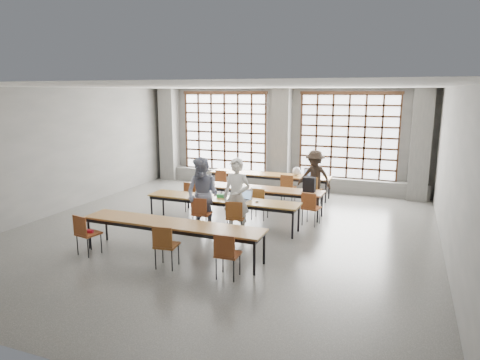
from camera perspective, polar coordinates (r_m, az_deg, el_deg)
name	(u,v)px	position (r m, az deg, el deg)	size (l,w,h in m)	color
floor	(221,232)	(10.62, -2.50, -6.91)	(11.00, 11.00, 0.00)	#4D4D4A
ceiling	(220,87)	(10.06, -2.68, 12.34)	(11.00, 11.00, 0.00)	silver
wall_back	(284,139)	(15.34, 5.84, 5.53)	(10.00, 10.00, 0.00)	#595956
wall_front	(36,230)	(5.76, -25.59, -6.02)	(10.00, 10.00, 0.00)	#595956
wall_left	(58,151)	(13.04, -23.14, 3.56)	(11.00, 11.00, 0.00)	#595956
wall_right	(453,177)	(9.37, 26.58, 0.40)	(11.00, 11.00, 0.00)	#595956
column_left	(169,135)	(16.86, -9.40, 5.99)	(0.60, 0.55, 3.50)	#5D5C5A
column_mid	(281,139)	(15.07, 5.55, 5.42)	(0.60, 0.55, 3.50)	#5D5C5A
column_right	(421,145)	(14.50, 22.94, 4.31)	(0.60, 0.55, 3.50)	#5D5C5A
window_left	(225,132)	(16.00, -2.05, 6.37)	(3.32, 0.12, 3.00)	white
window_right	(348,137)	(14.80, 14.22, 5.59)	(3.32, 0.12, 3.00)	white
sill_ledge	(281,181)	(15.38, 5.52, -0.11)	(9.80, 0.35, 0.50)	#5D5C5A
desk_row_a	(269,176)	(14.10, 3.93, 0.55)	(4.00, 0.70, 0.73)	brown
desk_row_b	(253,190)	(12.12, 1.73, -1.28)	(4.00, 0.70, 0.73)	brown
desk_row_c	(222,201)	(10.87, -2.40, -2.81)	(4.00, 0.70, 0.73)	brown
desk_row_d	(172,225)	(9.02, -9.07, -6.01)	(4.00, 0.70, 0.73)	brown
chair_back_left	(223,180)	(14.04, -2.34, -0.02)	(0.46, 0.46, 0.88)	maroon
chair_back_mid	(288,185)	(13.32, 6.38, -0.72)	(0.43, 0.44, 0.88)	maroon
chair_back_right	(313,187)	(13.14, 9.69, -0.99)	(0.50, 0.50, 0.88)	brown
chair_mid_left	(192,194)	(12.22, -6.40, -1.85)	(0.45, 0.46, 0.88)	brown
chair_mid_centre	(259,200)	(11.44, 2.54, -2.73)	(0.42, 0.43, 0.88)	brown
chair_mid_right	(310,205)	(11.09, 9.35, -3.35)	(0.48, 0.49, 0.88)	brown
chair_front_left	(201,211)	(10.47, -5.25, -4.14)	(0.46, 0.46, 0.88)	maroon
chair_front_right	(235,215)	(10.11, -0.65, -4.67)	(0.48, 0.48, 0.88)	brown
chair_near_left	(85,231)	(9.56, -19.94, -6.37)	(0.49, 0.50, 0.88)	maroon
chair_near_mid	(165,242)	(8.45, -9.97, -8.19)	(0.47, 0.48, 0.88)	brown
chair_near_right	(227,251)	(7.89, -1.80, -9.49)	(0.44, 0.44, 0.88)	brown
student_male	(237,197)	(10.13, -0.44, -2.31)	(0.68, 0.45, 1.87)	silver
student_female	(203,195)	(10.49, -5.01, -1.96)	(0.89, 0.69, 1.83)	navy
student_back	(315,177)	(13.20, 9.92, 0.35)	(1.07, 0.61, 1.65)	black
laptop_front	(244,197)	(10.72, 0.60, -2.30)	(0.43, 0.39, 0.26)	#B1B0B5
laptop_back	(310,174)	(13.85, 9.32, 0.75)	(0.45, 0.41, 0.26)	#A9A9AE
mouse	(257,201)	(10.49, 2.31, -2.86)	(0.10, 0.06, 0.04)	silver
green_box	(222,196)	(10.93, -2.47, -2.13)	(0.25, 0.09, 0.09)	#2C8841
phone	(227,200)	(10.69, -1.73, -2.65)	(0.13, 0.06, 0.01)	black
paper_sheet_a	(234,185)	(12.36, -0.81, -0.70)	(0.30, 0.21, 0.00)	silver
paper_sheet_b	(242,187)	(12.16, 0.32, -0.91)	(0.30, 0.21, 0.00)	white
paper_sheet_c	(256,188)	(12.07, 2.17, -1.01)	(0.30, 0.21, 0.00)	white
backpack	(309,184)	(11.68, 9.22, -0.59)	(0.32, 0.20, 0.40)	black
plastic_bag	(297,171)	(13.87, 7.55, 1.17)	(0.26, 0.21, 0.29)	silver
red_pouch	(88,231)	(9.61, -19.55, -6.47)	(0.20, 0.08, 0.06)	maroon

